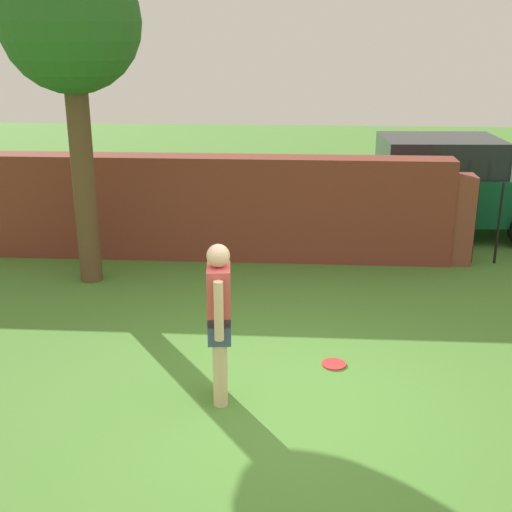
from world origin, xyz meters
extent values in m
plane|color=#4C8433|center=(0.00, 0.00, 0.00)|extent=(40.00, 40.00, 0.00)
cube|color=brown|center=(-1.50, 4.37, 0.82)|extent=(8.18, 0.50, 1.65)
cylinder|color=brown|center=(-2.79, 3.23, 1.54)|extent=(0.32, 0.32, 3.08)
sphere|color=#286023|center=(-2.79, 3.23, 3.59)|extent=(1.85, 1.85, 1.85)
cylinder|color=beige|center=(-0.52, 0.15, 0.42)|extent=(0.14, 0.14, 0.85)
cylinder|color=beige|center=(-0.49, -0.07, 0.42)|extent=(0.14, 0.14, 0.85)
cube|color=#3F4C72|center=(-0.51, 0.04, 0.80)|extent=(0.26, 0.38, 0.28)
cube|color=#CC4C4C|center=(-0.51, 0.04, 1.12)|extent=(0.26, 0.38, 0.55)
sphere|color=beige|center=(-0.51, 0.04, 1.51)|extent=(0.22, 0.22, 0.22)
cylinder|color=beige|center=(-0.53, 0.26, 1.05)|extent=(0.09, 0.09, 0.58)
cylinder|color=beige|center=(-0.48, -0.18, 1.05)|extent=(0.09, 0.09, 0.58)
cube|color=brown|center=(2.69, 4.37, 0.70)|extent=(0.44, 0.44, 1.40)
cylinder|color=black|center=(2.96, 4.37, 0.65)|extent=(0.04, 0.04, 1.30)
cylinder|color=black|center=(3.33, 4.37, 0.65)|extent=(0.04, 0.04, 1.30)
cube|color=#0C4C2D|center=(2.67, 5.98, 0.72)|extent=(4.28, 1.92, 0.80)
cube|color=#1E2328|center=(2.67, 5.98, 1.42)|extent=(2.07, 1.60, 0.60)
cylinder|color=black|center=(1.35, 5.06, 0.32)|extent=(0.65, 0.25, 0.64)
cylinder|color=black|center=(1.26, 6.76, 0.32)|extent=(0.65, 0.25, 0.64)
cylinder|color=black|center=(3.99, 6.90, 0.32)|extent=(0.65, 0.25, 0.64)
cylinder|color=red|center=(0.65, 0.82, 0.01)|extent=(0.27, 0.27, 0.02)
camera|label=1|loc=(0.23, -5.77, 3.51)|focal=46.82mm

